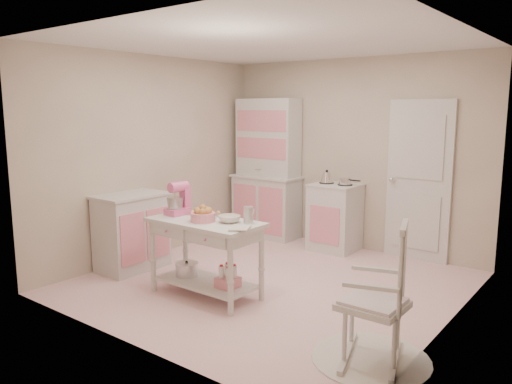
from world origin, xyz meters
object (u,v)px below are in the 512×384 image
at_px(work_table, 206,258).
at_px(stand_mixer, 177,199).
at_px(hutch, 266,168).
at_px(rocking_chair, 373,292).
at_px(bread_basket, 203,217).
at_px(base_cabinet, 132,232).
at_px(stove, 335,217).

relative_size(work_table, stand_mixer, 3.53).
height_order(hutch, rocking_chair, hutch).
bearing_deg(hutch, stand_mixer, -76.82).
distance_m(work_table, bread_basket, 0.45).
bearing_deg(base_cabinet, stand_mixer, -5.46).
xyz_separation_m(hutch, stove, (1.20, -0.05, -0.58)).
distance_m(hutch, rocking_chair, 3.94).
distance_m(stove, stand_mixer, 2.45).
bearing_deg(hutch, rocking_chair, -41.64).
height_order(stove, base_cabinet, same).
bearing_deg(work_table, hutch, 112.24).
relative_size(rocking_chair, bread_basket, 4.40).
xyz_separation_m(rocking_chair, stand_mixer, (-2.37, 0.24, 0.42)).
height_order(stand_mixer, bread_basket, stand_mixer).
xyz_separation_m(work_table, stand_mixer, (-0.42, 0.02, 0.57)).
bearing_deg(base_cabinet, stove, 55.26).
height_order(stove, rocking_chair, rocking_chair).
bearing_deg(bread_basket, rocking_chair, -4.97).
relative_size(stove, rocking_chair, 0.84).
xyz_separation_m(stand_mixer, bread_basket, (0.44, -0.07, -0.12)).
bearing_deg(stove, rocking_chair, -55.97).
bearing_deg(stand_mixer, rocking_chair, -1.49).
bearing_deg(hutch, base_cabinet, -98.53).
distance_m(base_cabinet, rocking_chair, 3.28).
height_order(rocking_chair, bread_basket, rocking_chair).
bearing_deg(bread_basket, base_cabinet, 173.35).
bearing_deg(stove, base_cabinet, -124.74).
bearing_deg(base_cabinet, hutch, 81.47).
distance_m(stove, work_table, 2.34).
xyz_separation_m(hutch, work_table, (0.97, -2.38, -0.64)).
distance_m(rocking_chair, work_table, 1.96).
distance_m(base_cabinet, stand_mixer, 1.03).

